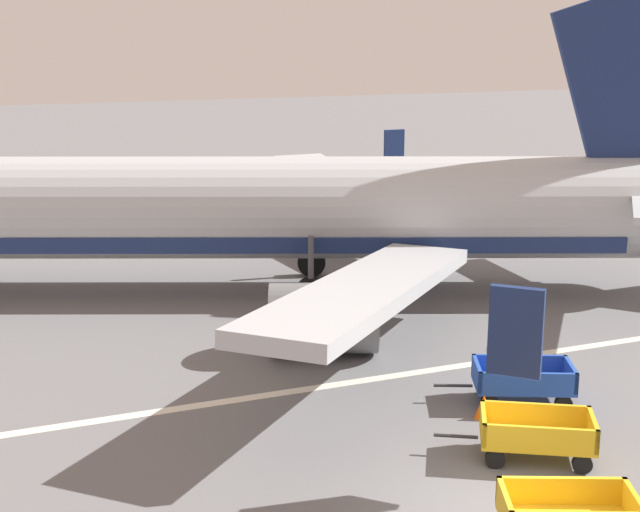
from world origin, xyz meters
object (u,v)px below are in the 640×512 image
object	(u,v)px
airplane	(271,210)
traffic_cone_near_plane	(484,407)
baggage_cart_fourth_in_row	(536,434)
baggage_cart_far_end	(523,381)

from	to	relation	value
airplane	traffic_cone_near_plane	bearing A→B (deg)	-84.37
baggage_cart_fourth_in_row	baggage_cart_far_end	size ratio (longest dim) A/B	0.97
traffic_cone_near_plane	baggage_cart_far_end	bearing A→B (deg)	18.40
airplane	baggage_cart_fourth_in_row	bearing A→B (deg)	-85.63
baggage_cart_far_end	traffic_cone_near_plane	size ratio (longest dim) A/B	5.83
airplane	baggage_cart_fourth_in_row	xyz separation A→B (m)	(1.16, -15.11, -2.45)
baggage_cart_fourth_in_row	traffic_cone_near_plane	bearing A→B (deg)	87.54
baggage_cart_far_end	traffic_cone_near_plane	xyz separation A→B (m)	(-1.44, -0.48, -0.30)
airplane	baggage_cart_far_end	xyz separation A→B (m)	(2.70, -12.27, -2.45)
traffic_cone_near_plane	baggage_cart_fourth_in_row	bearing A→B (deg)	-92.46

